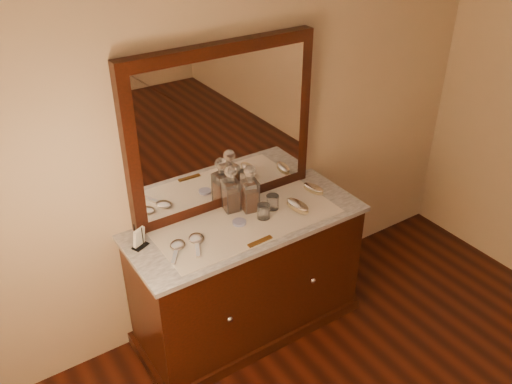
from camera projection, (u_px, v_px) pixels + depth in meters
dresser_cabinet at (247, 278)px, 3.39m from camera, size 1.40×0.55×0.82m
dresser_plinth at (248, 320)px, 3.58m from camera, size 1.46×0.59×0.08m
knob_left at (230, 319)px, 3.02m from camera, size 0.04×0.04×0.04m
knob_right at (313, 280)px, 3.31m from camera, size 0.04×0.04×0.04m
marble_top at (247, 223)px, 3.17m from camera, size 1.44×0.59×0.03m
mirror_frame at (223, 129)px, 3.07m from camera, size 1.20×0.08×1.00m
mirror_glass at (226, 131)px, 3.05m from camera, size 1.06×0.01×0.86m
lace_runner at (249, 222)px, 3.14m from camera, size 1.10×0.45×0.00m
pin_dish at (239, 222)px, 3.13m from camera, size 0.09×0.09×0.01m
comb at (260, 241)px, 2.97m from camera, size 0.16×0.04×0.01m
napkin_rack at (139, 238)px, 2.92m from camera, size 0.11×0.09×0.14m
decanter_left at (231, 193)px, 3.20m from camera, size 0.10×0.10×0.30m
decanter_right at (250, 193)px, 3.20m from camera, size 0.11×0.11×0.30m
brush_near at (297, 206)px, 3.24m from camera, size 0.09×0.18×0.05m
brush_far at (313, 189)px, 3.42m from camera, size 0.10×0.17×0.04m
hand_mirror_outer at (177, 247)px, 2.92m from camera, size 0.17×0.21×0.02m
hand_mirror_inner at (197, 240)px, 2.97m from camera, size 0.14×0.23×0.02m
tumblers at (268, 207)px, 3.20m from camera, size 0.18×0.13×0.09m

